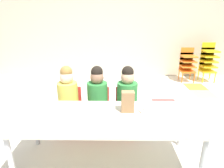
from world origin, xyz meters
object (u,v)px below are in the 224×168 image
Objects in this scene: kid_chair_yellow_stack at (208,60)px; paper_plate_near_edge at (64,109)px; seated_child_middle_seat at (98,94)px; donut_powdered_on_plate at (64,108)px; donut_powdered_loose at (143,110)px; paper_plate_center_table at (128,124)px; seated_child_far_right at (127,94)px; kid_chair_orange_stack at (187,63)px; seated_child_near_camera at (68,94)px; craft_table at (107,120)px; paper_bag_brown at (128,102)px.

kid_chair_yellow_stack is 3.84m from paper_plate_near_edge.
seated_child_middle_seat is 3.30m from kid_chair_yellow_stack.
donut_powdered_on_plate reaches higher than donut_powdered_loose.
paper_plate_near_edge is at bearing 156.92° from paper_plate_center_table.
seated_child_far_right is at bearing 105.90° from donut_powdered_loose.
kid_chair_orange_stack is 0.87× the size of kid_chair_yellow_stack.
kid_chair_yellow_stack is at bearing 44.24° from paper_plate_near_edge.
seated_child_near_camera is 1.00× the size of seated_child_middle_seat.
seated_child_far_right reaches higher than paper_plate_near_edge.
kid_chair_yellow_stack reaches higher than craft_table.
seated_child_middle_seat reaches higher than donut_powdered_loose.
donut_powdered_loose is (0.17, 0.26, 0.01)m from paper_plate_center_table.
paper_plate_center_table is at bearing -45.48° from seated_child_near_camera.
donut_powdered_on_plate is (-0.46, 0.13, 0.07)m from craft_table.
seated_child_near_camera reaches higher than paper_plate_center_table.
paper_bag_brown is at bearing -120.58° from kid_chair_orange_stack.
kid_chair_yellow_stack is 5.11× the size of paper_plate_center_table.
donut_powdered_loose reaches higher than paper_plate_center_table.
seated_child_middle_seat is at bearing 137.03° from donut_powdered_loose.
donut_powdered_on_plate is at bearing 178.28° from donut_powdered_loose.
craft_table is 0.79m from seated_child_near_camera.
donut_powdered_loose is at bearing -117.95° from kid_chair_orange_stack.
kid_chair_orange_stack is 4.44× the size of paper_plate_near_edge.
kid_chair_orange_stack is at bearing 49.75° from paper_plate_near_edge.
paper_plate_near_edge is (-2.75, -2.68, 0.05)m from kid_chair_yellow_stack.
seated_child_near_camera is 3.59m from kid_chair_yellow_stack.
kid_chair_orange_stack is 3.64× the size of paper_bag_brown.
seated_child_middle_seat is 0.56m from donut_powdered_on_plate.
seated_child_middle_seat is (0.38, 0.00, 0.00)m from seated_child_near_camera.
seated_child_middle_seat is 1.00× the size of kid_chair_yellow_stack.
donut_powdered_on_plate is (0.00, 0.00, 0.02)m from paper_plate_near_edge.
seated_child_middle_seat is 4.17× the size of paper_bag_brown.
donut_powdered_loose is at bearing -1.72° from paper_plate_near_edge.
seated_child_near_camera is 1.02m from donut_powdered_loose.
paper_bag_brown is at bearing 25.60° from craft_table.
seated_child_middle_seat is 1.15× the size of kid_chair_orange_stack.
craft_table is at bearing 142.65° from paper_plate_center_table.
paper_bag_brown is (-2.08, -2.70, 0.15)m from kid_chair_yellow_stack.
seated_child_far_right reaches higher than paper_plate_center_table.
seated_child_near_camera is 1.04m from paper_plate_center_table.
paper_plate_near_edge reaches higher than craft_table.
donut_powdered_on_plate is (-0.67, 0.02, -0.09)m from paper_bag_brown.
donut_powdered_on_plate is (-0.66, 0.28, 0.02)m from paper_plate_center_table.
seated_child_middle_seat is at bearing 180.00° from seated_child_far_right.
kid_chair_yellow_stack reaches higher than kid_chair_orange_stack.
seated_child_middle_seat is at bearing 115.09° from paper_plate_center_table.
donut_powdered_loose is (0.16, -0.00, -0.10)m from paper_bag_brown.
seated_child_far_right is at bearing 33.36° from donut_powdered_on_plate.
kid_chair_orange_stack is 0.49m from kid_chair_yellow_stack.
kid_chair_yellow_stack is at bearing 50.73° from craft_table.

